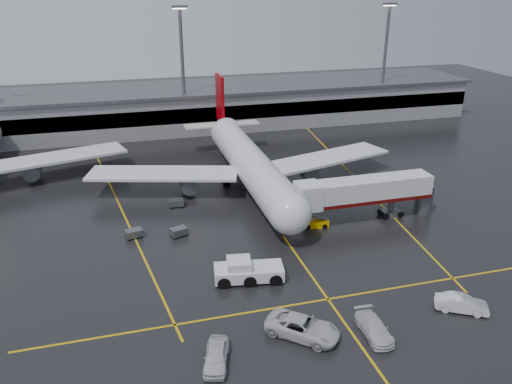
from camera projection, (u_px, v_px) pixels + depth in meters
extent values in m
plane|color=black|center=(266.00, 212.00, 71.32)|extent=(220.00, 220.00, 0.00)
cube|color=gold|center=(266.00, 212.00, 71.32)|extent=(0.25, 90.00, 0.02)
cube|color=gold|center=(328.00, 299.00, 51.76)|extent=(60.00, 0.25, 0.02)
cube|color=gold|center=(117.00, 199.00, 75.25)|extent=(9.99, 69.35, 0.02)
cube|color=gold|center=(352.00, 175.00, 84.68)|extent=(7.57, 69.64, 0.02)
cube|color=gray|center=(204.00, 107.00, 112.45)|extent=(120.00, 18.00, 8.00)
cube|color=black|center=(211.00, 114.00, 104.44)|extent=(120.00, 0.40, 3.00)
cube|color=#595B60|center=(203.00, 88.00, 110.80)|extent=(122.00, 19.00, 0.60)
cylinder|color=#595B60|center=(183.00, 74.00, 102.61)|extent=(0.70, 0.70, 25.00)
cube|color=#595B60|center=(179.00, 7.00, 97.72)|extent=(3.00, 1.20, 0.50)
cube|color=#FFE5B2|center=(179.00, 8.00, 97.83)|extent=(2.60, 0.90, 0.20)
cylinder|color=#595B60|center=(384.00, 64.00, 113.77)|extent=(0.70, 0.70, 25.00)
cube|color=#595B60|center=(390.00, 4.00, 108.88)|extent=(3.00, 1.20, 0.50)
cube|color=#FFE5B2|center=(390.00, 5.00, 109.00)|extent=(2.60, 0.90, 0.20)
cylinder|color=silver|center=(251.00, 165.00, 76.82)|extent=(5.20, 36.00, 5.20)
sphere|color=silver|center=(290.00, 214.00, 60.82)|extent=(5.20, 5.20, 5.20)
cone|color=silver|center=(222.00, 125.00, 95.25)|extent=(4.94, 8.00, 4.94)
cube|color=#8D0107|center=(220.00, 98.00, 94.26)|extent=(0.50, 5.50, 8.50)
cube|color=silver|center=(222.00, 124.00, 95.18)|extent=(14.00, 3.00, 0.25)
cube|color=silver|center=(163.00, 173.00, 75.68)|extent=(22.80, 11.83, 0.40)
cube|color=silver|center=(326.00, 158.00, 82.13)|extent=(22.80, 11.83, 0.40)
cylinder|color=#595B60|center=(188.00, 182.00, 76.20)|extent=(2.60, 4.50, 2.60)
cylinder|color=#595B60|center=(307.00, 170.00, 80.91)|extent=(2.60, 4.50, 2.60)
cylinder|color=#595B60|center=(282.00, 227.00, 64.72)|extent=(0.56, 0.56, 2.00)
cylinder|color=#595B60|center=(226.00, 180.00, 79.92)|extent=(0.56, 0.56, 2.00)
cylinder|color=#595B60|center=(265.00, 176.00, 81.51)|extent=(0.56, 0.56, 2.00)
cylinder|color=black|center=(282.00, 231.00, 64.93)|extent=(0.40, 1.10, 1.10)
cylinder|color=black|center=(226.00, 182.00, 80.10)|extent=(1.00, 1.40, 1.40)
cylinder|color=black|center=(265.00, 178.00, 81.68)|extent=(1.00, 1.40, 1.40)
cube|color=silver|center=(55.00, 158.00, 82.38)|extent=(22.80, 11.83, 0.40)
cylinder|color=#595B60|center=(33.00, 170.00, 81.16)|extent=(2.60, 4.50, 2.60)
cube|color=silver|center=(366.00, 189.00, 67.27)|extent=(18.00, 3.20, 3.00)
cube|color=#4C0906|center=(365.00, 198.00, 67.77)|extent=(18.00, 3.30, 0.50)
cube|color=silver|center=(308.00, 196.00, 65.24)|extent=(3.00, 3.40, 3.30)
cylinder|color=#595B60|center=(391.00, 206.00, 69.38)|extent=(0.80, 0.80, 3.00)
cube|color=#595B60|center=(390.00, 213.00, 69.79)|extent=(2.60, 1.60, 0.90)
cylinder|color=#595B60|center=(424.00, 199.00, 70.43)|extent=(2.40, 2.40, 4.00)
cylinder|color=black|center=(383.00, 214.00, 69.51)|extent=(0.90, 1.80, 0.90)
cylinder|color=black|center=(398.00, 212.00, 70.06)|extent=(0.90, 1.80, 0.90)
cube|color=silver|center=(249.00, 272.00, 54.79)|extent=(7.77, 4.10, 1.27)
cube|color=silver|center=(239.00, 264.00, 54.28)|extent=(2.91, 2.91, 1.06)
cube|color=black|center=(239.00, 264.00, 54.28)|extent=(2.62, 2.62, 0.95)
cylinder|color=black|center=(223.00, 277.00, 54.65)|extent=(1.86, 3.35, 1.37)
cylinder|color=black|center=(249.00, 275.00, 54.93)|extent=(1.86, 3.35, 1.37)
cylinder|color=black|center=(274.00, 273.00, 55.21)|extent=(1.86, 3.35, 1.37)
cube|color=#DA9601|center=(316.00, 223.00, 66.83)|extent=(3.53, 1.98, 1.02)
cube|color=#595B60|center=(316.00, 216.00, 66.46)|extent=(3.30, 1.41, 1.16)
cylinder|color=black|center=(307.00, 225.00, 66.84)|extent=(0.93, 1.66, 0.65)
cylinder|color=black|center=(324.00, 224.00, 67.01)|extent=(0.93, 1.66, 0.65)
imported|color=silver|center=(303.00, 327.00, 46.10)|extent=(7.15, 6.80, 1.88)
imported|color=silver|center=(374.00, 328.00, 46.32)|extent=(2.32, 5.30, 1.51)
imported|color=silver|center=(462.00, 304.00, 49.65)|extent=(5.20, 3.99, 1.64)
imported|color=silver|center=(216.00, 356.00, 42.78)|extent=(3.27, 5.19, 1.65)
cube|color=#595B60|center=(179.00, 231.00, 64.32)|extent=(2.32, 1.89, 0.90)
cylinder|color=black|center=(175.00, 238.00, 63.70)|extent=(0.40, 0.20, 0.40)
cylinder|color=black|center=(186.00, 234.00, 64.55)|extent=(0.40, 0.20, 0.40)
cylinder|color=black|center=(171.00, 235.00, 64.45)|extent=(0.40, 0.20, 0.40)
cylinder|color=black|center=(183.00, 231.00, 65.30)|extent=(0.40, 0.20, 0.40)
cube|color=#595B60|center=(134.00, 233.00, 63.91)|extent=(2.25, 1.74, 0.90)
cylinder|color=black|center=(129.00, 239.00, 63.32)|extent=(0.40, 0.20, 0.40)
cylinder|color=black|center=(142.00, 236.00, 64.05)|extent=(0.40, 0.20, 0.40)
cylinder|color=black|center=(127.00, 236.00, 64.13)|extent=(0.40, 0.20, 0.40)
cylinder|color=black|center=(139.00, 233.00, 64.85)|extent=(0.40, 0.20, 0.40)
cube|color=#595B60|center=(176.00, 202.00, 72.63)|extent=(2.04, 1.36, 0.90)
cylinder|color=black|center=(171.00, 207.00, 72.19)|extent=(0.40, 0.20, 0.40)
cylinder|color=black|center=(182.00, 206.00, 72.54)|extent=(0.40, 0.20, 0.40)
cylinder|color=black|center=(171.00, 205.00, 73.09)|extent=(0.40, 0.20, 0.40)
cylinder|color=black|center=(182.00, 204.00, 73.44)|extent=(0.40, 0.20, 0.40)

